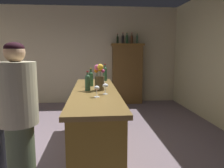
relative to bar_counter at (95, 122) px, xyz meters
The scene contains 18 objects.
floor 0.64m from the bar_counter, behind, with size 8.85×8.85×0.00m, color slate.
wall_back 3.64m from the bar_counter, 96.46° to the left, with size 6.02×0.12×2.89m, color #C2B595.
bar_counter is the anchor object (origin of this frame).
display_cabinet 3.39m from the bar_counter, 72.55° to the left, with size 0.96×0.38×1.79m.
wine_bottle_pinot 0.74m from the bar_counter, 98.34° to the left, with size 0.08×0.08×0.30m.
wine_bottle_malbec 1.23m from the bar_counter, 78.14° to the left, with size 0.08×0.08×0.33m.
wine_bottle_merlot 0.63m from the bar_counter, behind, with size 0.08×0.08×0.29m.
wine_glass_front 0.77m from the bar_counter, 87.60° to the right, with size 0.07×0.07×0.15m.
wine_glass_mid 0.61m from the bar_counter, 47.97° to the left, with size 0.07×0.07×0.13m.
wine_glass_rear 0.68m from the bar_counter, 65.48° to the right, with size 0.08×0.08×0.15m.
flower_arrangement 0.68m from the bar_counter, 12.15° to the right, with size 0.16×0.15×0.39m.
cheese_plate 0.86m from the bar_counter, 81.53° to the left, with size 0.16×0.16×0.01m, color white.
display_bottle_left 3.58m from the bar_counter, 77.45° to the left, with size 0.06×0.06×0.28m.
display_bottle_midleft 3.62m from the bar_counter, 74.78° to the left, with size 0.07×0.07×0.32m.
display_bottle_center 3.65m from the bar_counter, 72.84° to the left, with size 0.08×0.08×0.32m.
display_bottle_midright 3.69m from the bar_counter, 70.51° to the left, with size 0.08×0.08×0.32m.
display_bottle_right 3.74m from the bar_counter, 68.02° to the left, with size 0.06×0.06×0.31m.
patron_near_entrance 1.34m from the bar_counter, 126.25° to the right, with size 0.38×0.38×1.64m.
Camera 1 is at (0.36, -3.17, 1.55)m, focal length 34.39 mm.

